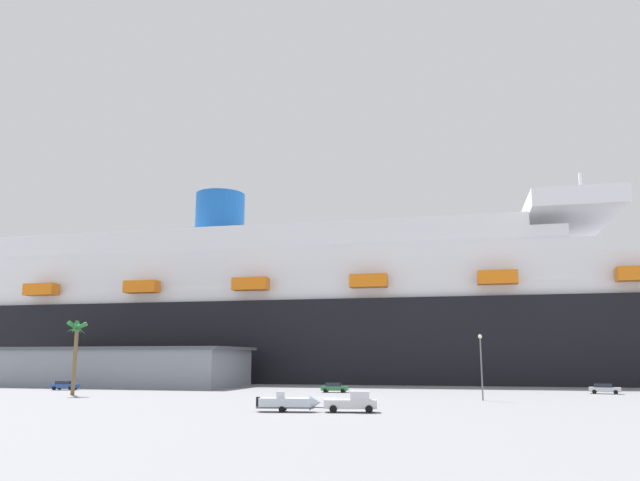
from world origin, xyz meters
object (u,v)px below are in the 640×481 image
at_px(small_boat_on_trailer, 292,403).
at_px(parked_car_green_wagon, 334,387).
at_px(street_lamp, 481,358).
at_px(parked_car_blue_suv, 65,385).
at_px(parked_car_silver_sedan, 604,388).
at_px(cruise_ship, 326,317).
at_px(pickup_truck, 353,402).
at_px(palm_tree, 76,336).

xyz_separation_m(small_boat_on_trailer, parked_car_green_wagon, (-3.84, 37.83, -0.13)).
xyz_separation_m(street_lamp, parked_car_green_wagon, (-23.89, 14.29, -4.85)).
xyz_separation_m(street_lamp, parked_car_blue_suv, (-72.58, 10.39, -4.85)).
bearing_deg(street_lamp, parked_car_silver_sedan, 47.54).
relative_size(cruise_ship, pickup_truck, 39.37).
distance_m(palm_tree, parked_car_green_wagon, 42.24).
relative_size(small_boat_on_trailer, parked_car_green_wagon, 1.71).
distance_m(cruise_ship, parked_car_green_wagon, 50.16).
height_order(small_boat_on_trailer, parked_car_blue_suv, small_boat_on_trailer).
height_order(small_boat_on_trailer, parked_car_green_wagon, small_boat_on_trailer).
relative_size(cruise_ship, palm_tree, 20.02).
bearing_deg(pickup_truck, parked_car_green_wagon, 105.70).
relative_size(palm_tree, street_lamp, 1.30).
distance_m(pickup_truck, palm_tree, 52.56).
bearing_deg(street_lamp, small_boat_on_trailer, -130.43).
relative_size(street_lamp, parked_car_silver_sedan, 1.77).
height_order(cruise_ship, street_lamp, cruise_ship).
height_order(palm_tree, parked_car_blue_suv, palm_tree).
height_order(parked_car_silver_sedan, parked_car_blue_suv, same).
relative_size(palm_tree, parked_car_silver_sedan, 2.30).
xyz_separation_m(pickup_truck, palm_tree, (-48.08, 19.67, 7.98)).
height_order(street_lamp, parked_car_blue_suv, street_lamp).
xyz_separation_m(street_lamp, parked_car_silver_sedan, (19.05, 20.81, -4.85)).
distance_m(parked_car_silver_sedan, parked_car_blue_suv, 92.22).
bearing_deg(parked_car_silver_sedan, pickup_truck, -127.03).
xyz_separation_m(small_boat_on_trailer, street_lamp, (20.05, 23.54, 4.72)).
distance_m(pickup_truck, parked_car_green_wagon, 38.13).
xyz_separation_m(small_boat_on_trailer, palm_tree, (-41.60, 20.78, 8.06)).
height_order(pickup_truck, small_boat_on_trailer, pickup_truck).
relative_size(parked_car_green_wagon, parked_car_blue_suv, 0.94).
relative_size(small_boat_on_trailer, street_lamp, 0.88).
bearing_deg(cruise_ship, palm_tree, -111.69).
xyz_separation_m(pickup_truck, small_boat_on_trailer, (-6.48, -1.12, -0.08)).
distance_m(cruise_ship, pickup_truck, 87.30).
relative_size(cruise_ship, street_lamp, 26.05).
distance_m(street_lamp, parked_car_blue_suv, 73.48).
relative_size(cruise_ship, parked_car_green_wagon, 50.82).
xyz_separation_m(parked_car_green_wagon, parked_car_silver_sedan, (42.94, 6.53, 0.00)).
height_order(cruise_ship, pickup_truck, cruise_ship).
height_order(pickup_truck, street_lamp, street_lamp).
bearing_deg(parked_car_green_wagon, pickup_truck, -74.30).
relative_size(palm_tree, parked_car_green_wagon, 2.54).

